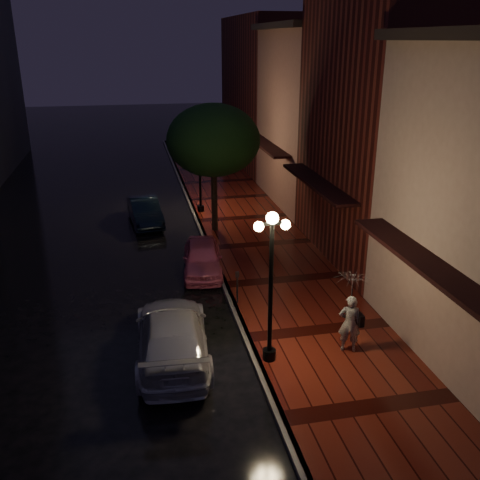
{
  "coord_description": "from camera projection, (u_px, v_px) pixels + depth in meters",
  "views": [
    {
      "loc": [
        -3.06,
        -17.36,
        8.53
      ],
      "look_at": [
        0.8,
        1.16,
        1.4
      ],
      "focal_mm": 40.0,
      "sensor_mm": 36.0,
      "label": 1
    }
  ],
  "objects": [
    {
      "name": "pink_car",
      "position": [
        202.0,
        258.0,
        20.6
      ],
      "size": [
        1.88,
        3.8,
        1.24
      ],
      "primitive_type": "imported",
      "rotation": [
        0.0,
        0.0,
        -0.12
      ],
      "color": "#CA5374",
      "rests_on": "ground"
    },
    {
      "name": "curb",
      "position": [
        225.0,
        286.0,
        19.47
      ],
      "size": [
        0.25,
        60.0,
        0.15
      ],
      "primitive_type": "cube",
      "color": "#595451",
      "rests_on": "ground"
    },
    {
      "name": "parking_meter",
      "position": [
        237.0,
        284.0,
        17.85
      ],
      "size": [
        0.12,
        0.09,
        1.15
      ],
      "rotation": [
        0.0,
        0.0,
        0.14
      ],
      "color": "black",
      "rests_on": "sidewalk"
    },
    {
      "name": "navy_car",
      "position": [
        145.0,
        211.0,
        26.11
      ],
      "size": [
        1.75,
        3.97,
        1.27
      ],
      "primitive_type": "imported",
      "rotation": [
        0.0,
        0.0,
        0.11
      ],
      "color": "black",
      "rests_on": "ground"
    },
    {
      "name": "silver_car",
      "position": [
        172.0,
        335.0,
        15.03
      ],
      "size": [
        2.28,
        5.06,
        1.44
      ],
      "primitive_type": "imported",
      "rotation": [
        0.0,
        0.0,
        3.09
      ],
      "color": "#B3B2BA",
      "rests_on": "ground"
    },
    {
      "name": "streetlamp_far",
      "position": [
        200.0,
        165.0,
        26.89
      ],
      "size": [
        0.96,
        0.36,
        4.31
      ],
      "color": "black",
      "rests_on": "sidewalk"
    },
    {
      "name": "woman_with_umbrella",
      "position": [
        352.0,
        300.0,
        14.82
      ],
      "size": [
        1.0,
        1.02,
        2.41
      ],
      "rotation": [
        0.0,
        0.0,
        2.79
      ],
      "color": "white",
      "rests_on": "sidewalk"
    },
    {
      "name": "storefront_extra",
      "position": [
        272.0,
        93.0,
        37.39
      ],
      "size": [
        5.0,
        12.0,
        10.0
      ],
      "primitive_type": "cube",
      "color": "#511914",
      "rests_on": "ground"
    },
    {
      "name": "ground",
      "position": [
        225.0,
        288.0,
        19.5
      ],
      "size": [
        120.0,
        120.0,
        0.0
      ],
      "primitive_type": "plane",
      "color": "black",
      "rests_on": "ground"
    },
    {
      "name": "streetlamp_near",
      "position": [
        271.0,
        279.0,
        14.07
      ],
      "size": [
        0.96,
        0.36,
        4.31
      ],
      "color": "black",
      "rests_on": "sidewalk"
    },
    {
      "name": "sidewalk",
      "position": [
        284.0,
        281.0,
        19.9
      ],
      "size": [
        4.5,
        60.0,
        0.15
      ],
      "primitive_type": "cube",
      "color": "#44110C",
      "rests_on": "ground"
    },
    {
      "name": "street_tree",
      "position": [
        214.0,
        142.0,
        23.61
      ],
      "size": [
        4.16,
        4.16,
        5.8
      ],
      "color": "black",
      "rests_on": "sidewalk"
    },
    {
      "name": "storefront_mid",
      "position": [
        392.0,
        122.0,
        20.72
      ],
      "size": [
        5.0,
        8.0,
        11.0
      ],
      "primitive_type": "cube",
      "color": "#511914",
      "rests_on": "ground"
    },
    {
      "name": "storefront_far",
      "position": [
        320.0,
        120.0,
        28.41
      ],
      "size": [
        5.0,
        8.0,
        9.0
      ],
      "primitive_type": "cube",
      "color": "#8C5951",
      "rests_on": "ground"
    }
  ]
}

